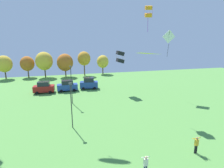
% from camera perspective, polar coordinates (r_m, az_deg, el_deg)
% --- Properties ---
extents(person_standing_mid_field, '(0.52, 0.51, 1.78)m').
position_cam_1_polar(person_standing_mid_field, '(19.82, 25.83, -17.20)').
color(person_standing_mid_field, black).
rests_on(person_standing_mid_field, ground).
extents(person_standing_far_right, '(0.52, 0.51, 1.77)m').
position_cam_1_polar(person_standing_far_right, '(15.93, 10.93, -24.25)').
color(person_standing_far_right, navy).
rests_on(person_standing_far_right, ground).
extents(kite_flying_6, '(2.54, 0.46, 5.13)m').
position_cam_1_polar(kite_flying_6, '(36.24, 18.05, 14.24)').
color(kite_flying_6, white).
extents(kite_flying_8, '(1.20, 1.27, 3.85)m').
position_cam_1_polar(kite_flying_8, '(28.71, 11.80, 22.15)').
color(kite_flying_8, orange).
extents(kite_flying_10, '(2.14, 2.25, 0.18)m').
position_cam_1_polar(kite_flying_10, '(14.81, 9.36, 7.60)').
color(kite_flying_10, yellow).
extents(kite_flying_11, '(1.56, 1.40, 2.63)m').
position_cam_1_polar(kite_flying_11, '(36.80, 2.69, 8.81)').
color(kite_flying_11, black).
extents(parked_car_leftmost, '(4.33, 2.27, 2.47)m').
position_cam_1_polar(parked_car_leftmost, '(40.01, -21.34, -1.04)').
color(parked_car_leftmost, maroon).
rests_on(parked_car_leftmost, ground).
extents(parked_car_second_from_left, '(4.42, 2.11, 2.43)m').
position_cam_1_polar(parked_car_second_from_left, '(39.94, -14.36, -0.57)').
color(parked_car_second_from_left, '#234299').
rests_on(parked_car_second_from_left, ground).
extents(parked_car_third_from_left, '(4.27, 2.51, 2.67)m').
position_cam_1_polar(parked_car_third_from_left, '(40.85, -7.55, 0.20)').
color(parked_car_third_from_left, '#234299').
rests_on(parked_car_third_from_left, ground).
extents(light_post_0, '(0.36, 0.20, 6.73)m').
position_cam_1_polar(light_post_0, '(30.95, -13.11, 0.33)').
color(light_post_0, '#2D2D33').
rests_on(light_post_0, ground).
extents(light_post_1, '(0.36, 0.20, 5.90)m').
position_cam_1_polar(light_post_1, '(22.35, -13.16, -5.99)').
color(light_post_1, '#2D2D33').
rests_on(light_post_1, ground).
extents(treeline_tree_0, '(4.42, 4.42, 6.85)m').
position_cam_1_polar(treeline_tree_0, '(59.90, -31.78, 5.59)').
color(treeline_tree_0, brown).
rests_on(treeline_tree_0, ground).
extents(treeline_tree_1, '(4.09, 4.09, 6.45)m').
position_cam_1_polar(treeline_tree_1, '(59.28, -25.93, 5.98)').
color(treeline_tree_1, brown).
rests_on(treeline_tree_1, ground).
extents(treeline_tree_2, '(5.04, 5.04, 7.76)m').
position_cam_1_polar(treeline_tree_2, '(57.05, -21.28, 6.98)').
color(treeline_tree_2, brown).
rests_on(treeline_tree_2, ground).
extents(treeline_tree_3, '(4.89, 4.89, 7.15)m').
position_cam_1_polar(treeline_tree_3, '(56.15, -15.08, 6.80)').
color(treeline_tree_3, brown).
rests_on(treeline_tree_3, ground).
extents(treeline_tree_4, '(4.06, 4.06, 7.71)m').
position_cam_1_polar(treeline_tree_4, '(56.94, -9.12, 8.20)').
color(treeline_tree_4, brown).
rests_on(treeline_tree_4, ground).
extents(treeline_tree_5, '(3.91, 3.91, 6.33)m').
position_cam_1_polar(treeline_tree_5, '(59.25, -3.05, 7.30)').
color(treeline_tree_5, brown).
rests_on(treeline_tree_5, ground).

